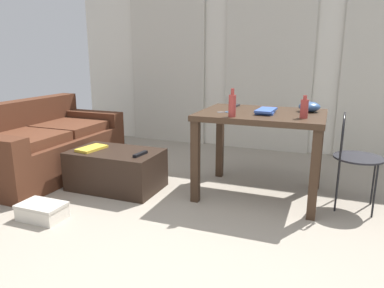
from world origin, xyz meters
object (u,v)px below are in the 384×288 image
Objects in this scene: book_stack at (266,111)px; tv_remote_on_table at (235,106)px; couch at (43,146)px; bowl at (309,107)px; tv_remote_primary at (140,154)px; craft_table at (261,125)px; wire_chair at (351,149)px; magazine at (92,148)px; bottle_near at (304,108)px; shoebox at (42,211)px; bottle_far at (232,105)px; scissors at (224,112)px; coffee_table at (116,169)px.

book_stack is 0.47m from tv_remote_on_table.
bowl reaches higher than couch.
craft_table is at bearing 27.08° from tv_remote_primary.
wire_chair is at bearing -26.78° from bowl.
magazine is (-0.55, 0.01, -0.00)m from tv_remote_primary.
bottle_near is 1.05× the size of tv_remote_on_table.
bowl is (0.02, 0.37, -0.03)m from bottle_near.
shoebox is at bearing -152.79° from bottle_near.
couch is 9.24× the size of bottle_near.
bottle_far is (-0.19, -0.34, 0.22)m from craft_table.
bottle_far is 0.60m from tv_remote_on_table.
book_stack is 1.61× the size of tv_remote_primary.
scissors is at bearing 2.56° from couch.
magazine is at bearing 94.68° from shoebox.
bottle_near is at bearing 0.77° from couch.
book_stack is at bearing -52.84° from craft_table.
bowl reaches higher than wire_chair.
bottle_far is 2.31× the size of scissors.
bowl is 0.42m from book_stack.
bottle_near reaches higher than tv_remote_on_table.
scissors is 0.87m from tv_remote_primary.
craft_table is 3.75× the size of magazine.
bottle_far is at bearing -58.81° from scissors.
tv_remote_primary is 0.51× the size of shoebox.
tv_remote_on_table is at bearing 139.83° from book_stack.
book_stack is at bearing 11.86° from coffee_table.
bowl reaches higher than scissors.
couch is at bearing 178.22° from tv_remote_primary.
bottle_far is at bearing 0.56° from coffee_table.
bowl is at bearing 16.86° from coffee_table.
wire_chair reaches higher than tv_remote_on_table.
tv_remote_primary is at bearing -158.82° from craft_table.
wire_chair is 3.52× the size of bottle_far.
shoebox is (-1.57, -1.11, -0.75)m from book_stack.
couch is 9.74× the size of tv_remote_on_table.
couch is at bearing -162.66° from tv_remote_on_table.
coffee_table is at bearing -168.14° from book_stack.
tv_remote_on_table reaches higher than shoebox.
tv_remote_on_table is at bearing 12.81° from couch.
wire_chair reaches higher than tv_remote_primary.
bottle_near is 0.37m from bowl.
craft_table is 3.01× the size of shoebox.
shoebox is (-1.92, -1.35, -0.77)m from bowl.
couch reaches higher than tv_remote_primary.
tv_remote_primary is (0.31, -0.05, 0.21)m from coffee_table.
scissors is at bearing 121.19° from bottle_far.
coffee_table is at bearing 77.68° from shoebox.
scissors is (1.04, 0.22, 0.60)m from coffee_table.
scissors is at bearing 175.43° from bottle_near.
tv_remote_primary reaches higher than magazine.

